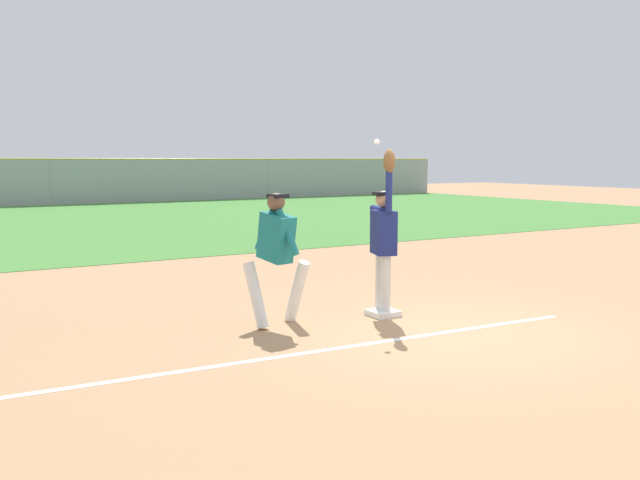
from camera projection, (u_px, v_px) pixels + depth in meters
name	position (u px, v px, depth m)	size (l,w,h in m)	color
ground_plane	(445.00, 330.00, 8.56)	(81.13, 81.13, 0.00)	tan
outfield_grass	(103.00, 221.00, 23.55)	(45.65, 19.94, 0.01)	#478438
chalk_foul_line	(103.00, 383.00, 6.54)	(12.00, 0.10, 0.01)	white
first_base	(383.00, 313.00, 9.35)	(0.38, 0.38, 0.08)	white
fielder	(384.00, 235.00, 9.27)	(0.41, 0.88, 2.28)	silver
runner	(276.00, 249.00, 8.71)	(0.82, 0.84, 1.72)	white
baseball	(377.00, 142.00, 8.88)	(0.07, 0.07, 0.07)	white
outfield_fence	(51.00, 182.00, 31.90)	(45.73, 0.08, 2.20)	#93999E
parked_car_red	(18.00, 189.00, 33.83)	(4.51, 2.34, 1.25)	#B21E1E
parked_car_blue	(133.00, 187.00, 36.97)	(4.52, 2.35, 1.25)	#23389E
parked_car_tan	(241.00, 184.00, 40.35)	(4.53, 2.38, 1.25)	tan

